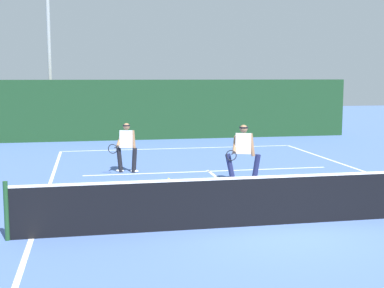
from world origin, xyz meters
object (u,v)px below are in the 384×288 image
(light_pole, at_px, (49,45))
(player_near, at_px, (243,151))
(player_far, at_px, (126,146))
(tennis_ball, at_px, (169,179))

(light_pole, bearing_deg, player_near, -64.29)
(player_far, xyz_separation_m, tennis_ball, (1.10, -1.50, -0.82))
(player_near, xyz_separation_m, player_far, (-3.08, 2.35, -0.06))
(player_near, distance_m, tennis_ball, 2.33)
(player_near, height_order, light_pole, light_pole)
(tennis_ball, distance_m, light_pole, 13.01)
(tennis_ball, xyz_separation_m, light_pole, (-3.98, 11.54, 4.48))
(player_far, distance_m, tennis_ball, 2.03)
(player_near, relative_size, light_pole, 0.23)
(player_near, height_order, tennis_ball, player_near)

